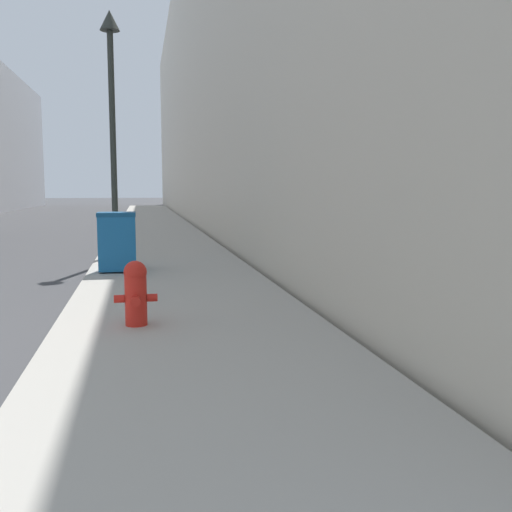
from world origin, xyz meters
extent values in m
cube|color=#ADA89E|center=(5.69, 18.00, 0.07)|extent=(3.18, 60.00, 0.14)
cube|color=beige|center=(13.39, 26.00, 7.18)|extent=(12.00, 60.00, 14.37)
cylinder|color=red|center=(5.05, 0.80, 0.43)|extent=(0.25, 0.25, 0.57)
sphere|color=red|center=(5.05, 0.80, 0.76)|extent=(0.26, 0.26, 0.26)
cylinder|color=red|center=(5.05, 0.80, 0.84)|extent=(0.07, 0.07, 0.06)
cylinder|color=red|center=(5.05, 0.62, 0.46)|extent=(0.11, 0.12, 0.11)
cylinder|color=red|center=(4.86, 0.80, 0.46)|extent=(0.12, 0.09, 0.09)
cylinder|color=red|center=(5.24, 0.80, 0.46)|extent=(0.12, 0.09, 0.09)
cube|color=#19609E|center=(4.67, 5.24, 0.68)|extent=(0.68, 0.57, 1.02)
cube|color=navy|center=(4.67, 5.24, 1.23)|extent=(0.70, 0.58, 0.08)
cylinder|color=black|center=(4.38, 5.48, 0.22)|extent=(0.05, 0.16, 0.16)
cylinder|color=black|center=(4.96, 5.48, 0.22)|extent=(0.05, 0.16, 0.16)
cylinder|color=#2D332D|center=(4.52, 8.09, 0.27)|extent=(0.27, 0.27, 0.25)
cylinder|color=#2D332D|center=(4.52, 8.09, 2.72)|extent=(0.14, 0.14, 5.15)
cone|color=#2D332D|center=(4.52, 8.09, 5.52)|extent=(0.45, 0.45, 0.45)
camera|label=1|loc=(5.14, -5.80, 1.72)|focal=40.00mm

